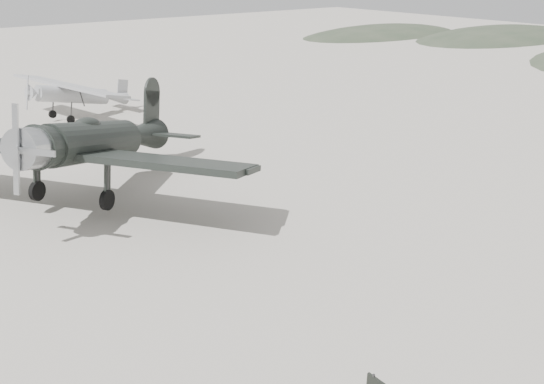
# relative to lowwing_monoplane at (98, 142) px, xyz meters

# --- Properties ---
(ground) EXTENTS (160.00, 160.00, 0.00)m
(ground) POSITION_rel_lowwing_monoplane_xyz_m (1.81, -9.07, -2.35)
(ground) COLOR #A59D92
(ground) RESTS_ON ground
(hill_east_north) EXTENTS (36.00, 18.00, 6.00)m
(hill_east_north) POSITION_rel_lowwing_monoplane_xyz_m (61.81, 18.93, -2.35)
(hill_east_north) COLOR #2D3A2A
(hill_east_north) RESTS_ON ground
(hill_northeast) EXTENTS (32.00, 16.00, 5.20)m
(hill_northeast) POSITION_rel_lowwing_monoplane_xyz_m (51.81, 30.93, -2.35)
(hill_northeast) COLOR #2D3A2A
(hill_northeast) RESTS_ON ground
(lowwing_monoplane) EXTENTS (11.33, 12.42, 4.45)m
(lowwing_monoplane) POSITION_rel_lowwing_monoplane_xyz_m (0.00, 0.00, 0.00)
(lowwing_monoplane) COLOR black
(lowwing_monoplane) RESTS_ON ground
(highwing_monoplane) EXTENTS (7.02, 9.80, 2.78)m
(highwing_monoplane) POSITION_rel_lowwing_monoplane_xyz_m (3.27, 12.41, -0.62)
(highwing_monoplane) COLOR #A5A7AA
(highwing_monoplane) RESTS_ON ground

